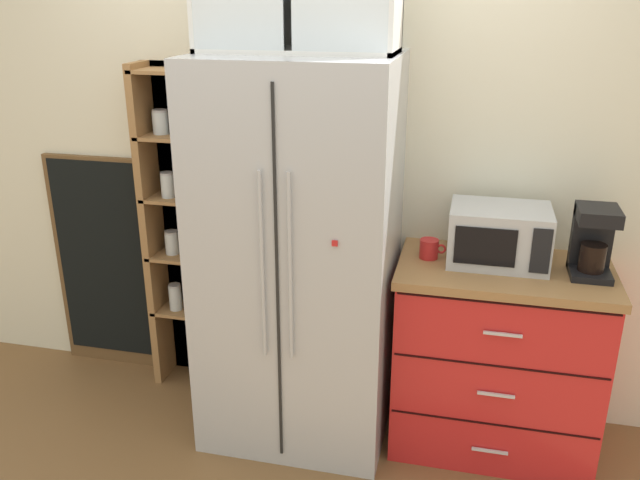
{
  "coord_description": "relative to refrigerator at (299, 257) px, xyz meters",
  "views": [
    {
      "loc": [
        0.75,
        -2.75,
        2.09
      ],
      "look_at": [
        0.1,
        -0.0,
        1.02
      ],
      "focal_mm": 36.79,
      "sensor_mm": 36.0,
      "label": 1
    }
  ],
  "objects": [
    {
      "name": "counter_cabinet",
      "position": [
        0.94,
        0.08,
        -0.46
      ],
      "size": [
        0.95,
        0.59,
        0.93
      ],
      "color": "red",
      "rests_on": "ground"
    },
    {
      "name": "mug_sage",
      "position": [
        0.94,
        0.04,
        0.05
      ],
      "size": [
        0.11,
        0.07,
        0.09
      ],
      "color": "#8CA37F",
      "rests_on": "counter_cabinet"
    },
    {
      "name": "pantry_shelf_column",
      "position": [
        -0.69,
        0.3,
        -0.0
      ],
      "size": [
        0.47,
        0.24,
        1.77
      ],
      "color": "brown",
      "rests_on": "ground"
    },
    {
      "name": "chalkboard_menu",
      "position": [
        -1.25,
        0.33,
        -0.29
      ],
      "size": [
        0.6,
        0.04,
        1.26
      ],
      "color": "brown",
      "rests_on": "ground"
    },
    {
      "name": "mug_red",
      "position": [
        0.6,
        0.1,
        0.06
      ],
      "size": [
        0.12,
        0.09,
        0.09
      ],
      "color": "red",
      "rests_on": "counter_cabinet"
    },
    {
      "name": "bottle_green",
      "position": [
        0.94,
        0.17,
        0.12
      ],
      "size": [
        0.07,
        0.07,
        0.25
      ],
      "color": "#285B33",
      "rests_on": "counter_cabinet"
    },
    {
      "name": "refrigerator",
      "position": [
        0.0,
        0.0,
        0.0
      ],
      "size": [
        0.88,
        0.73,
        1.85
      ],
      "color": "#B7BABF",
      "rests_on": "ground"
    },
    {
      "name": "ground_plane",
      "position": [
        -0.0,
        0.0,
        -0.92
      ],
      "size": [
        10.61,
        10.61,
        0.0
      ],
      "primitive_type": "plane",
      "color": "brown"
    },
    {
      "name": "coffee_maker",
      "position": [
        1.29,
        0.08,
        0.17
      ],
      "size": [
        0.17,
        0.2,
        0.31
      ],
      "color": "black",
      "rests_on": "counter_cabinet"
    },
    {
      "name": "wall_back_cream",
      "position": [
        -0.0,
        0.4,
        0.35
      ],
      "size": [
        4.92,
        0.1,
        2.55
      ],
      "primitive_type": "cube",
      "color": "silver",
      "rests_on": "ground"
    },
    {
      "name": "microwave",
      "position": [
        0.9,
        0.12,
        0.14
      ],
      "size": [
        0.44,
        0.33,
        0.26
      ],
      "color": "#B7BABF",
      "rests_on": "counter_cabinet"
    }
  ]
}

